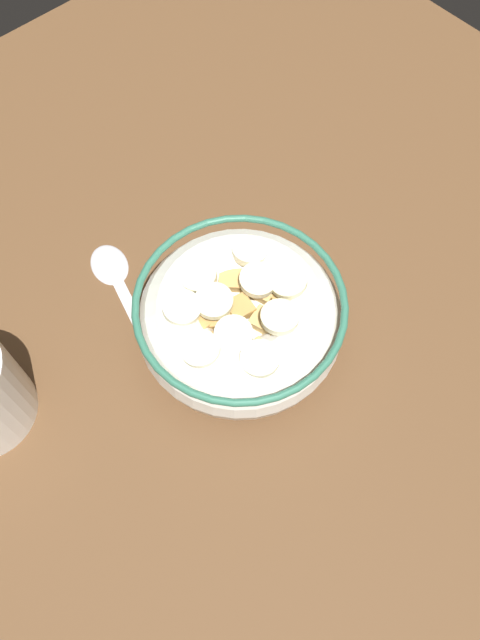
% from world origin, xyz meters
% --- Properties ---
extents(ground_plane, '(0.92, 0.92, 0.02)m').
position_xyz_m(ground_plane, '(0.00, 0.00, -0.01)').
color(ground_plane, brown).
extents(cereal_bowl, '(0.17, 0.17, 0.07)m').
position_xyz_m(cereal_bowl, '(0.00, 0.00, 0.03)').
color(cereal_bowl, silver).
rests_on(cereal_bowl, ground_plane).
extents(spoon, '(0.06, 0.15, 0.01)m').
position_xyz_m(spoon, '(0.04, -0.12, 0.00)').
color(spoon, silver).
rests_on(spoon, ground_plane).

